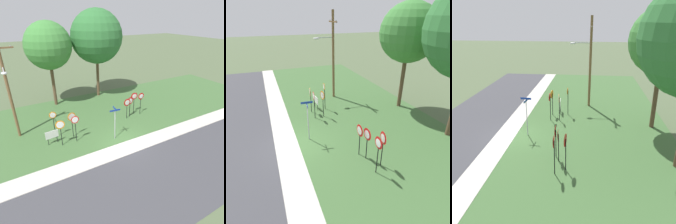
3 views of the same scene
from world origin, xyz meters
TOP-DOWN VIEW (x-y plane):
  - ground_plane at (0.00, 0.00)m, footprint 160.00×160.00m
  - road_asphalt at (0.00, -4.80)m, footprint 44.00×6.40m
  - sidewalk_strip at (0.00, -0.80)m, footprint 44.00×1.60m
  - grass_median at (0.00, 6.00)m, footprint 44.00×12.00m
  - stop_sign_near_left at (-4.71, 2.13)m, footprint 0.75×0.14m
  - stop_sign_near_right at (-3.48, 2.93)m, footprint 0.75×0.15m
  - stop_sign_far_left at (-4.91, 3.54)m, footprint 0.60×0.10m
  - stop_sign_far_center at (-3.46, 2.14)m, footprint 0.67×0.11m
  - yield_sign_near_left at (3.99, 4.26)m, footprint 0.77×0.13m
  - yield_sign_near_right at (3.10, 3.72)m, footprint 0.79×0.12m
  - yield_sign_far_left at (2.57, 3.48)m, footprint 0.80×0.11m
  - yield_sign_far_right at (4.44, 3.67)m, footprint 0.73×0.10m
  - street_name_post at (-0.36, 0.89)m, footprint 0.96×0.81m
  - utility_pole at (-7.69, 5.32)m, footprint 2.10×2.13m
  - notice_board at (-5.34, 2.80)m, footprint 1.10×0.13m
  - oak_tree_left at (-3.00, 10.73)m, footprint 5.06×5.06m
  - oak_tree_right at (2.82, 10.96)m, footprint 6.26×6.26m

SIDE VIEW (x-z plane):
  - ground_plane at x=0.00m, z-range 0.00..0.00m
  - road_asphalt at x=0.00m, z-range 0.00..0.01m
  - grass_median at x=0.00m, z-range 0.00..0.04m
  - sidewalk_strip at x=0.00m, z-range 0.00..0.06m
  - notice_board at x=-5.34m, z-range 0.25..1.50m
  - yield_sign_near_right at x=3.10m, z-range 0.58..2.79m
  - yield_sign_far_left at x=2.57m, z-range 0.58..2.82m
  - stop_sign_near_left at x=-4.71m, z-range 0.58..2.97m
  - stop_sign_near_right at x=-3.48m, z-range 0.59..3.01m
  - yield_sign_near_left at x=3.99m, z-range 0.62..3.00m
  - stop_sign_far_center at x=-3.46m, z-range 0.58..3.04m
  - street_name_post at x=-0.36m, z-range 0.32..3.34m
  - stop_sign_far_left at x=-4.91m, z-range 0.58..3.17m
  - yield_sign_far_right at x=4.44m, z-range 0.65..3.11m
  - utility_pole at x=-7.69m, z-range 0.38..9.08m
  - oak_tree_left at x=-3.00m, z-range 2.18..11.57m
  - oak_tree_right at x=2.82m, z-range 2.19..12.78m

